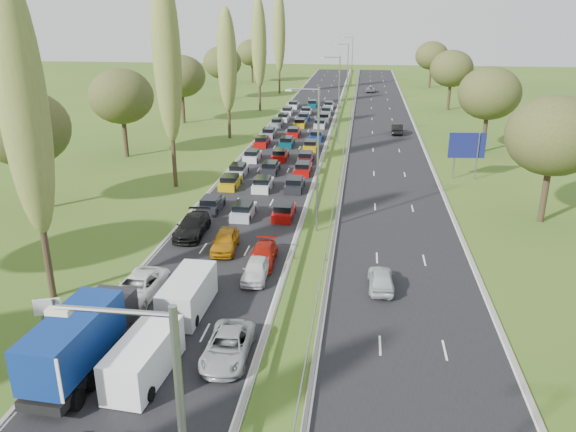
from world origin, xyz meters
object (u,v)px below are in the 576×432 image
(near_car_3, at_px, (192,226))
(direction_sign, at_px, (467,148))
(blue_lorry, at_px, (83,338))
(info_sign, at_px, (48,310))
(white_van_rear, at_px, (189,292))
(near_car_2, at_px, (138,287))
(white_van_front, at_px, (146,355))

(near_car_3, relative_size, direction_sign, 1.06)
(blue_lorry, bearing_deg, info_sign, 143.09)
(white_van_rear, bearing_deg, near_car_2, 167.89)
(white_van_front, bearing_deg, info_sign, 160.19)
(blue_lorry, relative_size, white_van_front, 1.54)
(near_car_3, relative_size, info_sign, 2.62)
(info_sign, xyz_separation_m, direction_sign, (28.80, 36.08, 2.20))
(near_car_3, xyz_separation_m, white_van_front, (3.31, -18.85, 0.31))
(blue_lorry, relative_size, white_van_rear, 1.52)
(white_van_rear, bearing_deg, direction_sign, 57.60)
(info_sign, bearing_deg, direction_sign, 51.41)
(near_car_3, relative_size, white_van_rear, 0.99)
(white_van_front, distance_m, info_sign, 7.77)
(near_car_2, relative_size, near_car_3, 1.00)
(near_car_3, distance_m, info_sign, 16.09)
(near_car_3, bearing_deg, info_sign, -105.05)
(white_van_rear, bearing_deg, blue_lorry, -115.04)
(blue_lorry, bearing_deg, direction_sign, 60.86)
(near_car_3, bearing_deg, blue_lorry, -91.27)
(near_car_2, distance_m, info_sign, 5.74)
(direction_sign, bearing_deg, blue_lorry, -122.39)
(near_car_2, height_order, near_car_3, near_car_3)
(blue_lorry, bearing_deg, near_car_3, 93.51)
(info_sign, bearing_deg, near_car_3, 76.47)
(white_van_front, bearing_deg, blue_lorry, -174.76)
(near_car_2, bearing_deg, info_sign, -123.16)
(blue_lorry, bearing_deg, white_van_rear, 67.02)
(white_van_front, xyz_separation_m, white_van_rear, (0.16, 6.84, 0.02))
(near_car_2, height_order, direction_sign, direction_sign)
(white_van_front, distance_m, direction_sign, 44.97)
(blue_lorry, height_order, info_sign, blue_lorry)
(near_car_3, xyz_separation_m, direction_sign, (25.04, 20.45, 2.75))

